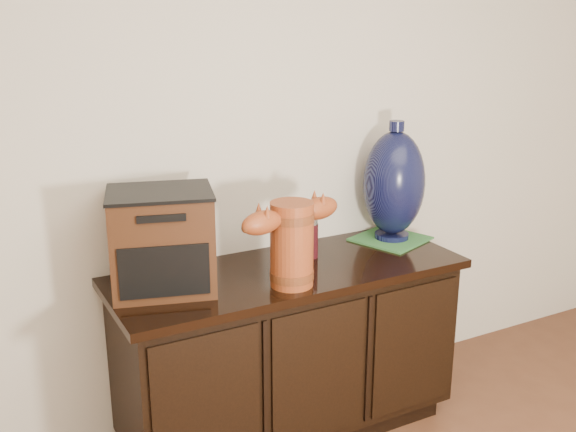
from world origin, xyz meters
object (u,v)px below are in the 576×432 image
sideboard (288,350)px  lamp_base (394,184)px  terracotta_vessel (292,239)px  spray_can (311,238)px  tv_radio (162,241)px

sideboard → lamp_base: bearing=9.6°
terracotta_vessel → spray_can: 0.33m
lamp_base → spray_can: 0.48m
terracotta_vessel → tv_radio: bearing=143.4°
lamp_base → sideboard: bearing=-170.4°
sideboard → lamp_base: 0.87m
sideboard → spray_can: spray_can is taller
sideboard → terracotta_vessel: size_ratio=3.13×
tv_radio → lamp_base: size_ratio=0.84×
sideboard → terracotta_vessel: bearing=-114.0°
terracotta_vessel → lamp_base: lamp_base is taller
terracotta_vessel → lamp_base: size_ratio=0.87×
tv_radio → lamp_base: 1.11m
tv_radio → lamp_base: bearing=19.3°
terracotta_vessel → spray_can: size_ratio=2.69×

